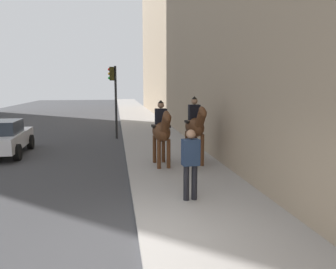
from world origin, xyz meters
TOP-DOWN VIEW (x-y plane):
  - sidewalk_slab at (0.00, -1.64)m, footprint 120.00×3.28m
  - mounted_horse_near at (5.39, -1.15)m, footprint 2.15×0.63m
  - mounted_horse_far at (5.54, -2.34)m, footprint 2.15×0.61m
  - pedestrian_greeting at (1.92, -1.36)m, footprint 0.29×0.42m
  - traffic_light_near_curb at (12.27, 0.41)m, footprint 0.20×0.44m

SIDE VIEW (x-z plane):
  - sidewalk_slab at x=0.00m, z-range 0.00..0.12m
  - pedestrian_greeting at x=1.92m, z-range 0.25..1.95m
  - mounted_horse_near at x=5.39m, z-range 0.22..2.45m
  - mounted_horse_far at x=5.54m, z-range 0.27..2.60m
  - traffic_light_near_curb at x=12.27m, z-range 0.65..4.48m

